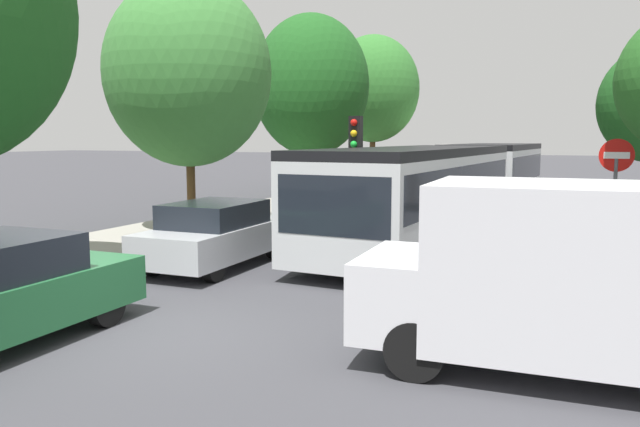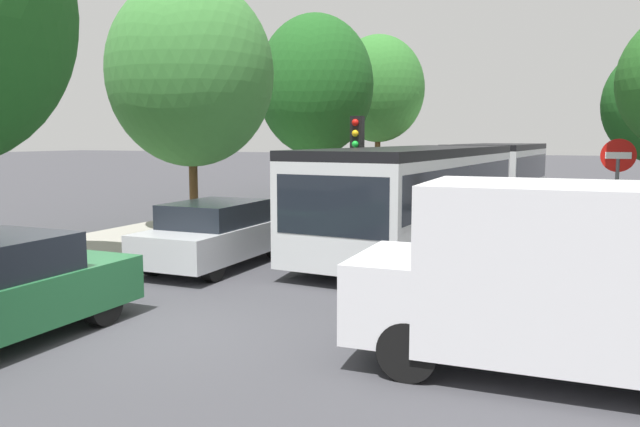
{
  "view_description": "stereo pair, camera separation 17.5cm",
  "coord_description": "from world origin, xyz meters",
  "px_view_note": "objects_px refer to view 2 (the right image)",
  "views": [
    {
      "loc": [
        5.45,
        -7.25,
        2.85
      ],
      "look_at": [
        0.2,
        5.14,
        1.2
      ],
      "focal_mm": 35.0,
      "sensor_mm": 36.0,
      "label": 1
    },
    {
      "loc": [
        5.61,
        -7.18,
        2.85
      ],
      "look_at": [
        0.2,
        5.14,
        1.2
      ],
      "focal_mm": 35.0,
      "sensor_mm": 36.0,
      "label": 2
    }
  ],
  "objects_px": {
    "articulated_bus": "(458,182)",
    "tree_left_far": "(315,85)",
    "queued_car_red": "(396,190)",
    "tree_left_mid": "(191,73)",
    "no_entry_sign": "(617,184)",
    "queued_car_silver": "(217,234)",
    "city_bus_rear": "(458,162)",
    "queued_car_white": "(335,204)",
    "traffic_light": "(357,151)",
    "white_van": "(582,275)",
    "tree_left_distant": "(378,92)"
  },
  "relations": [
    {
      "from": "tree_left_far",
      "to": "traffic_light",
      "type": "bearing_deg",
      "value": -60.5
    },
    {
      "from": "tree_left_mid",
      "to": "tree_left_distant",
      "type": "relative_size",
      "value": 0.87
    },
    {
      "from": "queued_car_red",
      "to": "traffic_light",
      "type": "relative_size",
      "value": 1.15
    },
    {
      "from": "articulated_bus",
      "to": "city_bus_rear",
      "type": "xyz_separation_m",
      "value": [
        -3.67,
        18.48,
        -0.12
      ]
    },
    {
      "from": "queued_car_silver",
      "to": "tree_left_far",
      "type": "xyz_separation_m",
      "value": [
        -3.84,
        13.92,
        4.39
      ]
    },
    {
      "from": "queued_car_silver",
      "to": "tree_left_mid",
      "type": "height_order",
      "value": "tree_left_mid"
    },
    {
      "from": "articulated_bus",
      "to": "queued_car_silver",
      "type": "height_order",
      "value": "articulated_bus"
    },
    {
      "from": "traffic_light",
      "to": "no_entry_sign",
      "type": "bearing_deg",
      "value": 82.77
    },
    {
      "from": "queued_car_silver",
      "to": "city_bus_rear",
      "type": "bearing_deg",
      "value": -0.42
    },
    {
      "from": "articulated_bus",
      "to": "white_van",
      "type": "height_order",
      "value": "articulated_bus"
    },
    {
      "from": "traffic_light",
      "to": "tree_left_distant",
      "type": "height_order",
      "value": "tree_left_distant"
    },
    {
      "from": "queued_car_silver",
      "to": "white_van",
      "type": "bearing_deg",
      "value": -116.85
    },
    {
      "from": "no_entry_sign",
      "to": "white_van",
      "type": "bearing_deg",
      "value": -4.46
    },
    {
      "from": "queued_car_red",
      "to": "no_entry_sign",
      "type": "xyz_separation_m",
      "value": [
        7.84,
        -10.02,
        1.19
      ]
    },
    {
      "from": "city_bus_rear",
      "to": "no_entry_sign",
      "type": "xyz_separation_m",
      "value": [
        7.92,
        -23.05,
        0.5
      ]
    },
    {
      "from": "queued_car_white",
      "to": "tree_left_mid",
      "type": "relative_size",
      "value": 0.6
    },
    {
      "from": "tree_left_mid",
      "to": "city_bus_rear",
      "type": "bearing_deg",
      "value": 81.36
    },
    {
      "from": "tree_left_mid",
      "to": "queued_car_red",
      "type": "bearing_deg",
      "value": 69.45
    },
    {
      "from": "queued_car_silver",
      "to": "white_van",
      "type": "xyz_separation_m",
      "value": [
        7.5,
        -3.76,
        0.51
      ]
    },
    {
      "from": "white_van",
      "to": "tree_left_far",
      "type": "bearing_deg",
      "value": -59.41
    },
    {
      "from": "no_entry_sign",
      "to": "tree_left_far",
      "type": "xyz_separation_m",
      "value": [
        -11.87,
        10.91,
        3.24
      ]
    },
    {
      "from": "white_van",
      "to": "queued_car_silver",
      "type": "bearing_deg",
      "value": -28.74
    },
    {
      "from": "queued_car_white",
      "to": "white_van",
      "type": "relative_size",
      "value": 0.88
    },
    {
      "from": "tree_left_mid",
      "to": "queued_car_white",
      "type": "bearing_deg",
      "value": 35.36
    },
    {
      "from": "articulated_bus",
      "to": "city_bus_rear",
      "type": "height_order",
      "value": "articulated_bus"
    },
    {
      "from": "traffic_light",
      "to": "tree_left_distant",
      "type": "bearing_deg",
      "value": -162.71
    },
    {
      "from": "tree_left_distant",
      "to": "tree_left_mid",
      "type": "bearing_deg",
      "value": -88.77
    },
    {
      "from": "articulated_bus",
      "to": "tree_left_far",
      "type": "height_order",
      "value": "tree_left_far"
    },
    {
      "from": "queued_car_red",
      "to": "tree_left_mid",
      "type": "xyz_separation_m",
      "value": [
        -3.46,
        -9.22,
        4.01
      ]
    },
    {
      "from": "queued_car_red",
      "to": "tree_left_distant",
      "type": "height_order",
      "value": "tree_left_distant"
    },
    {
      "from": "articulated_bus",
      "to": "queued_car_white",
      "type": "relative_size",
      "value": 3.97
    },
    {
      "from": "articulated_bus",
      "to": "queued_car_red",
      "type": "distance_m",
      "value": 6.57
    },
    {
      "from": "city_bus_rear",
      "to": "queued_car_silver",
      "type": "bearing_deg",
      "value": 174.79
    },
    {
      "from": "traffic_light",
      "to": "tree_left_far",
      "type": "bearing_deg",
      "value": -150.03
    },
    {
      "from": "city_bus_rear",
      "to": "tree_left_mid",
      "type": "bearing_deg",
      "value": 166.38
    },
    {
      "from": "queued_car_white",
      "to": "tree_left_far",
      "type": "relative_size",
      "value": 0.54
    },
    {
      "from": "traffic_light",
      "to": "tree_left_far",
      "type": "distance_m",
      "value": 11.87
    },
    {
      "from": "city_bus_rear",
      "to": "queued_car_silver",
      "type": "relative_size",
      "value": 2.71
    },
    {
      "from": "no_entry_sign",
      "to": "tree_left_distant",
      "type": "xyz_separation_m",
      "value": [
        -11.7,
        19.13,
        3.51
      ]
    },
    {
      "from": "white_van",
      "to": "articulated_bus",
      "type": "bearing_deg",
      "value": -73.93
    },
    {
      "from": "traffic_light",
      "to": "tree_left_mid",
      "type": "bearing_deg",
      "value": -89.14
    },
    {
      "from": "queued_car_silver",
      "to": "queued_car_red",
      "type": "xyz_separation_m",
      "value": [
        0.18,
        13.03,
        -0.04
      ]
    },
    {
      "from": "queued_car_white",
      "to": "traffic_light",
      "type": "xyz_separation_m",
      "value": [
        1.62,
        -2.46,
        1.72
      ]
    },
    {
      "from": "tree_left_mid",
      "to": "tree_left_far",
      "type": "relative_size",
      "value": 0.9
    },
    {
      "from": "articulated_bus",
      "to": "tree_left_far",
      "type": "bearing_deg",
      "value": -125.68
    },
    {
      "from": "tree_left_mid",
      "to": "no_entry_sign",
      "type": "bearing_deg",
      "value": -4.04
    },
    {
      "from": "queued_car_white",
      "to": "no_entry_sign",
      "type": "height_order",
      "value": "no_entry_sign"
    },
    {
      "from": "queued_car_silver",
      "to": "tree_left_far",
      "type": "height_order",
      "value": "tree_left_far"
    },
    {
      "from": "city_bus_rear",
      "to": "tree_left_distant",
      "type": "height_order",
      "value": "tree_left_distant"
    },
    {
      "from": "queued_car_silver",
      "to": "white_van",
      "type": "relative_size",
      "value": 0.82
    }
  ]
}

